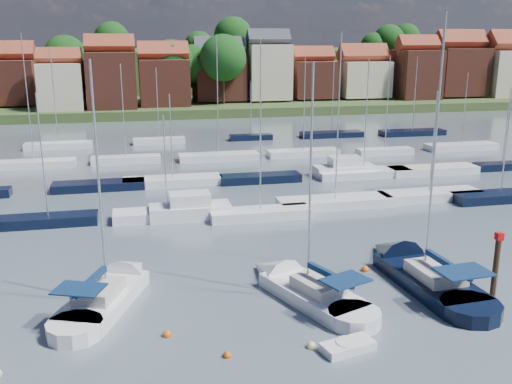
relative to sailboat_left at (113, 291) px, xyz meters
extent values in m
plane|color=#424E5A|center=(11.50, 34.62, -0.36)|extent=(260.00, 260.00, 0.00)
cube|color=white|center=(-0.49, -1.23, -0.11)|extent=(5.42, 7.74, 1.20)
cone|color=white|center=(1.17, 2.92, -0.11)|extent=(4.05, 4.33, 2.98)
cylinder|color=white|center=(-1.82, -4.55, -0.11)|extent=(3.87, 3.87, 1.20)
cube|color=beige|center=(-0.68, -1.69, 0.84)|extent=(3.04, 3.54, 0.70)
cylinder|color=#B2B2B7|center=(-0.31, -0.77, 7.11)|extent=(0.14, 0.14, 13.23)
cylinder|color=#B2B2B7|center=(-1.04, -2.61, 1.69)|extent=(1.57, 3.72, 0.10)
cube|color=#0F274D|center=(-1.04, -2.61, 1.84)|extent=(1.68, 3.61, 0.35)
cube|color=#0F274D|center=(-1.52, -3.81, 1.99)|extent=(3.01, 2.60, 0.08)
cube|color=white|center=(11.64, -3.17, -0.11)|extent=(5.35, 7.66, 1.20)
cone|color=white|center=(10.01, 0.94, -0.11)|extent=(4.01, 4.28, 2.95)
cylinder|color=white|center=(12.95, -6.45, -0.11)|extent=(3.83, 3.83, 1.20)
cube|color=beige|center=(11.82, -3.62, 0.84)|extent=(3.01, 3.50, 0.70)
cylinder|color=#B2B2B7|center=(11.46, -2.71, 7.04)|extent=(0.14, 0.14, 13.09)
cylinder|color=#B2B2B7|center=(12.19, -4.54, 1.69)|extent=(1.55, 3.69, 0.10)
cube|color=#0F274D|center=(12.19, -4.54, 1.84)|extent=(1.66, 3.58, 0.35)
cube|color=#0F274D|center=(12.66, -5.72, 1.99)|extent=(2.98, 2.57, 0.08)
cube|color=black|center=(19.43, -2.79, -0.11)|extent=(4.02, 8.53, 1.20)
cone|color=black|center=(19.08, 2.39, -0.11)|extent=(3.73, 4.27, 3.46)
cylinder|color=black|center=(19.71, -6.94, -0.11)|extent=(3.69, 3.69, 1.20)
cube|color=beige|center=(19.47, -3.37, 0.84)|extent=(2.65, 3.62, 0.70)
cylinder|color=#B2B2B7|center=(19.39, -2.22, 8.37)|extent=(0.14, 0.14, 15.75)
cylinder|color=#B2B2B7|center=(19.54, -4.52, 1.69)|extent=(0.41, 4.62, 0.10)
cube|color=#0F274D|center=(19.54, -4.52, 1.84)|extent=(0.59, 4.40, 0.35)
cube|color=#0F274D|center=(19.65, -6.02, 1.99)|extent=(3.08, 2.27, 0.08)
cube|color=white|center=(11.65, -8.90, -0.16)|extent=(2.91, 1.84, 0.53)
cylinder|color=white|center=(11.65, -8.90, -0.02)|extent=(1.25, 1.25, 0.34)
cylinder|color=#4C331E|center=(22.30, -5.18, 0.54)|extent=(0.36, 0.36, 6.29)
cube|color=red|center=(22.30, -5.18, 3.62)|extent=(0.40, 0.40, 0.44)
sphere|color=#D85914|center=(5.65, -8.22, -0.36)|extent=(0.42, 0.42, 0.42)
sphere|color=#D85914|center=(2.88, -5.55, -0.36)|extent=(0.47, 0.47, 0.47)
sphere|color=beige|center=(9.95, -8.27, -0.36)|extent=(0.48, 0.48, 0.48)
sphere|color=#D85914|center=(16.48, 0.40, -0.36)|extent=(0.53, 0.53, 0.53)
cube|color=black|center=(-5.61, 15.16, -0.01)|extent=(8.01, 2.24, 1.00)
cylinder|color=#B2B2B7|center=(-5.61, 15.16, 5.57)|extent=(0.12, 0.12, 10.16)
cube|color=white|center=(4.23, 14.82, -0.01)|extent=(9.22, 2.58, 1.00)
cylinder|color=#B2B2B7|center=(4.23, 14.82, 4.59)|extent=(0.12, 0.12, 8.18)
cube|color=white|center=(12.13, 13.22, -0.01)|extent=(8.78, 2.46, 1.00)
cylinder|color=#B2B2B7|center=(12.13, 13.22, 6.02)|extent=(0.12, 0.12, 11.06)
cube|color=white|center=(19.73, 15.28, -0.01)|extent=(10.79, 3.02, 1.00)
cylinder|color=#B2B2B7|center=(19.73, 15.28, 7.93)|extent=(0.12, 0.12, 14.87)
cube|color=white|center=(29.48, 15.64, -0.01)|extent=(10.13, 2.84, 1.00)
cylinder|color=#B2B2B7|center=(29.48, 15.64, 5.29)|extent=(0.12, 0.12, 9.59)
cube|color=black|center=(35.92, 13.74, -0.01)|extent=(9.52, 2.67, 1.00)
cylinder|color=#B2B2B7|center=(35.92, 13.74, 6.38)|extent=(0.12, 0.12, 11.77)
cube|color=white|center=(6.19, 14.62, 0.14)|extent=(7.00, 2.60, 1.40)
cube|color=white|center=(6.19, 14.62, 1.24)|extent=(3.50, 2.20, 1.30)
cube|color=black|center=(-2.05, 26.25, -0.01)|extent=(9.30, 2.60, 1.00)
cylinder|color=#B2B2B7|center=(-2.05, 26.25, 6.23)|extent=(0.12, 0.12, 11.48)
cube|color=white|center=(5.56, 26.63, -0.01)|extent=(10.40, 2.91, 1.00)
cylinder|color=#B2B2B7|center=(5.56, 26.63, 4.88)|extent=(0.12, 0.12, 8.77)
cube|color=black|center=(14.98, 25.90, -0.01)|extent=(8.80, 2.46, 1.00)
cylinder|color=#B2B2B7|center=(14.98, 25.90, 7.66)|extent=(0.12, 0.12, 14.33)
cube|color=white|center=(26.90, 25.78, -0.01)|extent=(10.73, 3.00, 1.00)
cylinder|color=#B2B2B7|center=(26.90, 25.78, 6.57)|extent=(0.12, 0.12, 12.14)
cube|color=white|center=(35.32, 25.58, -0.01)|extent=(10.48, 2.93, 1.00)
cylinder|color=#B2B2B7|center=(35.32, 25.58, 5.63)|extent=(0.12, 0.12, 10.28)
cube|color=black|center=(44.44, 25.68, -0.01)|extent=(6.84, 1.91, 1.00)
cylinder|color=#B2B2B7|center=(44.44, 25.68, 4.91)|extent=(0.12, 0.12, 8.82)
cube|color=white|center=(24.96, 26.62, 0.14)|extent=(7.00, 2.60, 1.40)
cube|color=white|center=(24.96, 26.62, 1.24)|extent=(3.50, 2.20, 1.30)
cube|color=white|center=(-10.21, 38.83, -0.01)|extent=(9.71, 2.72, 1.00)
cylinder|color=#B2B2B7|center=(-10.21, 38.83, 7.94)|extent=(0.12, 0.12, 14.88)
cube|color=white|center=(0.66, 39.12, -0.01)|extent=(8.49, 2.38, 1.00)
cylinder|color=#B2B2B7|center=(0.66, 39.12, 6.15)|extent=(0.12, 0.12, 11.31)
cube|color=white|center=(12.29, 38.39, -0.01)|extent=(10.16, 2.85, 1.00)
cylinder|color=#B2B2B7|center=(12.29, 38.39, 7.79)|extent=(0.12, 0.12, 14.59)
cube|color=white|center=(23.67, 38.51, -0.01)|extent=(9.53, 2.67, 1.00)
cylinder|color=#B2B2B7|center=(23.67, 38.51, 6.45)|extent=(0.12, 0.12, 11.91)
cube|color=white|center=(34.66, 37.12, -0.01)|extent=(7.62, 2.13, 1.00)
cylinder|color=#B2B2B7|center=(34.66, 37.12, 6.56)|extent=(0.12, 0.12, 12.13)
cube|color=white|center=(46.72, 38.20, -0.01)|extent=(10.17, 2.85, 1.00)
cylinder|color=#B2B2B7|center=(46.72, 38.20, 5.36)|extent=(0.12, 0.12, 9.73)
cube|color=white|center=(-8.76, 51.17, -0.01)|extent=(9.24, 2.59, 1.00)
cylinder|color=#B2B2B7|center=(-8.76, 51.17, 7.08)|extent=(0.12, 0.12, 13.17)
cube|color=white|center=(5.42, 51.92, -0.01)|extent=(7.57, 2.12, 1.00)
cylinder|color=#B2B2B7|center=(5.42, 51.92, 5.61)|extent=(0.12, 0.12, 10.24)
cube|color=black|center=(19.38, 52.09, -0.01)|extent=(6.58, 1.84, 1.00)
cylinder|color=#B2B2B7|center=(19.38, 52.09, 4.50)|extent=(0.12, 0.12, 8.01)
cube|color=black|center=(32.44, 52.02, -0.01)|extent=(9.92, 2.78, 1.00)
cylinder|color=#B2B2B7|center=(32.44, 52.02, 5.95)|extent=(0.12, 0.12, 10.92)
cube|color=black|center=(45.78, 50.98, -0.01)|extent=(10.55, 2.95, 1.00)
cylinder|color=#B2B2B7|center=(45.78, 50.98, 6.25)|extent=(0.12, 0.12, 11.51)
cube|color=#455229|center=(11.50, 111.62, -0.06)|extent=(200.00, 70.00, 3.00)
cube|color=#455229|center=(11.50, 136.62, 4.64)|extent=(200.00, 60.00, 14.00)
cube|color=brown|center=(-22.15, 92.40, 6.21)|extent=(10.37, 9.97, 8.73)
cube|color=brown|center=(-22.15, 92.40, 11.84)|extent=(10.57, 5.13, 5.13)
cube|color=beige|center=(-11.24, 83.62, 5.72)|extent=(8.09, 8.80, 8.96)
cube|color=brown|center=(-11.24, 83.62, 11.20)|extent=(8.25, 4.00, 4.00)
cube|color=brown|center=(-1.85, 84.55, 6.73)|extent=(9.36, 10.17, 10.97)
cube|color=brown|center=(-1.85, 84.55, 13.36)|extent=(9.54, 4.63, 4.63)
cube|color=brown|center=(8.46, 86.26, 5.96)|extent=(9.90, 8.56, 9.42)
cube|color=brown|center=(8.46, 86.26, 11.88)|extent=(10.10, 4.90, 4.90)
cube|color=brown|center=(20.60, 91.26, 6.59)|extent=(10.59, 8.93, 9.49)
cube|color=#383A42|center=(20.60, 91.26, 12.63)|extent=(10.80, 5.24, 5.24)
cube|color=beige|center=(31.21, 90.41, 7.67)|extent=(9.01, 8.61, 11.65)
cube|color=#383A42|center=(31.21, 90.41, 14.60)|extent=(9.19, 4.46, 4.46)
cube|color=brown|center=(41.67, 91.61, 5.85)|extent=(9.10, 9.34, 8.00)
cube|color=brown|center=(41.67, 91.61, 10.96)|extent=(9.28, 4.50, 4.50)
cube|color=beige|center=(53.45, 91.21, 5.78)|extent=(10.86, 9.59, 7.88)
cube|color=brown|center=(53.45, 91.21, 11.05)|extent=(11.07, 5.37, 5.37)
cube|color=brown|center=(65.26, 88.53, 6.73)|extent=(9.18, 9.96, 10.97)
cube|color=brown|center=(65.26, 88.53, 13.34)|extent=(9.36, 4.54, 4.54)
cube|color=brown|center=(76.68, 89.83, 7.23)|extent=(11.39, 9.67, 10.76)
cube|color=brown|center=(76.68, 89.83, 14.00)|extent=(11.62, 5.64, 5.64)
cube|color=beige|center=(89.51, 87.96, 6.64)|extent=(12.95, 8.52, 10.80)
cylinder|color=#382619|center=(68.27, 110.12, 8.16)|extent=(0.50, 0.50, 4.47)
sphere|color=#1A4C17|center=(68.27, 110.12, 14.23)|extent=(8.18, 8.18, 8.18)
cylinder|color=#382619|center=(14.96, 90.54, 3.47)|extent=(0.50, 0.50, 4.46)
sphere|color=#1A4C17|center=(14.96, 90.54, 9.52)|extent=(8.15, 8.15, 8.15)
cylinder|color=#382619|center=(26.72, 108.29, 8.22)|extent=(0.50, 0.50, 5.15)
sphere|color=#1A4C17|center=(26.72, 108.29, 15.21)|extent=(9.41, 9.41, 9.41)
cylinder|color=#382619|center=(-2.04, 110.93, 8.32)|extent=(0.50, 0.50, 4.56)
sphere|color=#1A4C17|center=(-2.04, 110.93, 14.51)|extent=(8.34, 8.34, 8.34)
cylinder|color=#382619|center=(-11.74, 99.86, 3.82)|extent=(0.50, 0.50, 5.15)
sphere|color=#1A4C17|center=(-11.74, 99.86, 10.81)|extent=(9.42, 9.42, 9.42)
cylinder|color=#382619|center=(25.26, 99.32, 3.13)|extent=(0.50, 0.50, 3.77)
sphere|color=#1A4C17|center=(25.26, 99.32, 8.24)|extent=(6.89, 6.89, 6.89)
cylinder|color=#382619|center=(20.55, 85.56, 3.85)|extent=(0.50, 0.50, 5.21)
sphere|color=#1A4C17|center=(20.55, 85.56, 10.93)|extent=(9.53, 9.53, 9.53)
cylinder|color=#382619|center=(73.43, 96.24, 2.73)|extent=(0.50, 0.50, 2.97)
sphere|color=#1A4C17|center=(73.43, 96.24, 6.77)|extent=(5.44, 5.44, 5.44)
cylinder|color=#382619|center=(10.35, 88.37, 3.67)|extent=(0.50, 0.50, 4.84)
sphere|color=#1A4C17|center=(10.35, 88.37, 10.24)|extent=(8.85, 8.85, 8.85)
cylinder|color=#382619|center=(64.18, 110.33, 7.81)|extent=(0.50, 0.50, 3.72)
sphere|color=#1A4C17|center=(64.18, 110.33, 12.86)|extent=(6.80, 6.80, 6.80)
cylinder|color=#382619|center=(65.55, 88.74, 3.27)|extent=(0.50, 0.50, 4.05)
sphere|color=#1A4C17|center=(65.55, 88.74, 8.76)|extent=(7.40, 7.40, 7.40)
cylinder|color=#382619|center=(18.33, 107.91, 7.55)|extent=(0.50, 0.50, 3.93)
sphere|color=#1A4C17|center=(18.33, 107.91, 12.89)|extent=(7.19, 7.19, 7.19)
cylinder|color=#382619|center=(42.15, 94.79, 3.16)|extent=(0.50, 0.50, 3.82)
sphere|color=#1A4C17|center=(42.15, 94.79, 8.35)|extent=(6.99, 6.99, 6.99)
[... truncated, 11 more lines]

